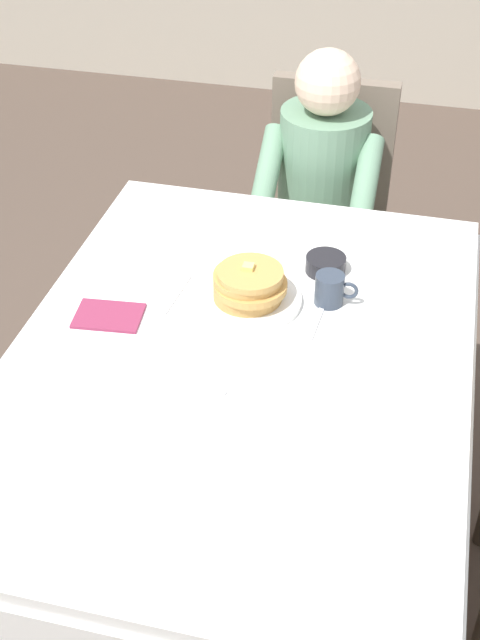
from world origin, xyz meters
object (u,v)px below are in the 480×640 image
(spoon_near_edge, at_px, (198,383))
(cup_coffee, at_px, (330,289))
(dining_table_main, at_px, (239,380))
(knife_right_of_plate, at_px, (319,316))
(diner_person, at_px, (320,183))
(breakfast_stack, at_px, (249,284))
(chair_diner, at_px, (325,196))
(fork_left_of_plate, at_px, (176,295))
(bowl_butter, at_px, (326,264))
(plate_breakfast, at_px, (248,299))

(spoon_near_edge, bearing_deg, cup_coffee, 72.84)
(dining_table_main, relative_size, spoon_near_edge, 10.16)
(dining_table_main, bearing_deg, knife_right_of_plate, 48.58)
(diner_person, xyz_separation_m, knife_right_of_plate, (0.13, -0.83, 0.07))
(dining_table_main, xyz_separation_m, breakfast_stack, (-0.02, 0.20, 0.15))
(chair_diner, xyz_separation_m, knife_right_of_plate, (0.13, -0.98, 0.21))
(diner_person, height_order, spoon_near_edge, diner_person)
(breakfast_stack, bearing_deg, spoon_near_edge, -97.40)
(breakfast_stack, bearing_deg, knife_right_of_plate, -4.64)
(dining_table_main, distance_m, cup_coffee, 0.34)
(fork_left_of_plate, bearing_deg, chair_diner, -9.24)
(spoon_near_edge, bearing_deg, fork_left_of_plate, 131.01)
(cup_coffee, relative_size, fork_left_of_plate, 0.63)
(knife_right_of_plate, xyz_separation_m, spoon_near_edge, (-0.23, -0.32, 0.00))
(dining_table_main, xyz_separation_m, chair_diner, (0.03, 1.17, -0.12))
(bowl_butter, distance_m, spoon_near_edge, 0.57)
(chair_diner, distance_m, plate_breakfast, 0.99)
(chair_diner, relative_size, knife_right_of_plate, 4.65)
(dining_table_main, bearing_deg, diner_person, 88.04)
(chair_diner, distance_m, breakfast_stack, 1.01)
(chair_diner, xyz_separation_m, spoon_near_edge, (-0.10, -1.30, 0.21))
(plate_breakfast, distance_m, fork_left_of_plate, 0.19)
(chair_diner, xyz_separation_m, bowl_butter, (0.11, -0.78, 0.23))
(diner_person, height_order, cup_coffee, diner_person)
(chair_diner, bearing_deg, fork_left_of_plate, 75.67)
(fork_left_of_plate, xyz_separation_m, spoon_near_edge, (0.15, -0.32, 0.00))
(knife_right_of_plate, bearing_deg, fork_left_of_plate, 93.61)
(chair_diner, bearing_deg, plate_breakfast, 86.36)
(fork_left_of_plate, bearing_deg, dining_table_main, -125.42)
(breakfast_stack, bearing_deg, bowl_butter, 48.26)
(dining_table_main, bearing_deg, spoon_near_edge, -117.02)
(cup_coffee, distance_m, bowl_butter, 0.15)
(cup_coffee, relative_size, spoon_near_edge, 0.75)
(chair_diner, relative_size, bowl_butter, 8.45)
(diner_person, xyz_separation_m, breakfast_stack, (-0.06, -0.81, 0.13))
(plate_breakfast, bearing_deg, chair_diner, 86.36)
(plate_breakfast, distance_m, knife_right_of_plate, 0.19)
(bowl_butter, bearing_deg, dining_table_main, -110.54)
(dining_table_main, relative_size, bowl_butter, 13.85)
(breakfast_stack, bearing_deg, plate_breakfast, 119.76)
(knife_right_of_plate, distance_m, spoon_near_edge, 0.39)
(bowl_butter, xyz_separation_m, fork_left_of_plate, (-0.36, -0.21, -0.02))
(bowl_butter, bearing_deg, chair_diner, 98.19)
(fork_left_of_plate, bearing_deg, bowl_butter, -55.31)
(dining_table_main, height_order, diner_person, diner_person)
(cup_coffee, bearing_deg, chair_diner, 98.99)
(breakfast_stack, height_order, spoon_near_edge, breakfast_stack)
(plate_breakfast, xyz_separation_m, bowl_butter, (0.17, 0.19, 0.01))
(diner_person, xyz_separation_m, plate_breakfast, (-0.06, -0.81, 0.08))
(chair_diner, distance_m, knife_right_of_plate, 1.02)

